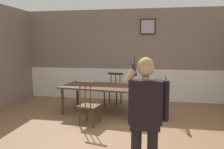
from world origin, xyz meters
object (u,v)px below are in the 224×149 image
chair_near_window (159,99)px  person_figure (146,111)px  chair_by_doorway (113,89)px  chair_at_table_head (89,104)px  dining_table (103,88)px

chair_near_window → person_figure: 2.60m
chair_by_doorway → chair_at_table_head: size_ratio=0.93×
dining_table → chair_near_window: size_ratio=2.11×
chair_near_window → chair_at_table_head: chair_near_window is taller
person_figure → chair_at_table_head: bearing=-58.2°
dining_table → chair_at_table_head: size_ratio=2.18×
chair_near_window → chair_by_doorway: (-1.29, 1.09, -0.01)m
dining_table → person_figure: (1.17, -2.73, 0.27)m
chair_near_window → person_figure: size_ratio=0.64×
dining_table → chair_by_doorway: bearing=82.4°
chair_near_window → chair_at_table_head: bearing=116.3°
chair_near_window → chair_by_doorway: bearing=51.0°
person_figure → dining_table: bearing=-70.4°
person_figure → chair_near_window: bearing=-99.1°
dining_table → chair_near_window: 1.44m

